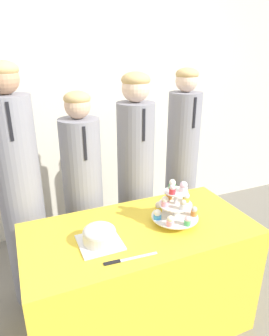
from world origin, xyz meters
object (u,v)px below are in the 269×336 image
Objects in this scene: round_cake at (99,235)px; student_0 at (22,199)px; cake_knife at (122,261)px; cupcake_stand at (175,205)px; student_1 at (84,201)px; student_2 at (136,183)px; student_3 at (181,175)px.

student_0 reaches higher than round_cake.
cupcake_stand is at bearing 30.96° from cake_knife.
cupcake_stand is 0.19× the size of student_1.
student_1 is 0.41m from student_2.
student_0 is at bearing 180.00° from student_3.
cupcake_stand is (0.42, 0.21, 0.11)m from cake_knife.
cake_knife is 0.17× the size of student_0.
cupcake_stand is at bearing -54.22° from student_1.
cupcake_stand is at bearing -124.70° from student_3.
cupcake_stand is 0.17× the size of student_3.
student_2 is (0.41, 0.79, 0.02)m from cake_knife.
round_cake is 0.20m from cake_knife.
student_2 reaches higher than cupcake_stand.
round_cake is at bearing -59.68° from student_0.
cupcake_stand reaches higher than round_cake.
student_2 is at bearing 90.55° from cupcake_stand.
student_0 is 1.22m from student_3.
student_1 is at bearing -180.00° from student_2.
student_3 reaches higher than student_2.
round_cake is at bearing -176.11° from cupcake_stand.
round_cake is 0.14× the size of student_3.
cupcake_stand is (0.47, 0.03, 0.06)m from round_cake.
cupcake_stand is 0.70m from student_3.
cake_knife is at bearing -72.30° from round_cake.
student_1 is 0.93× the size of student_2.
student_3 is at bearing 34.79° from round_cake.
cake_knife is 0.18× the size of student_2.
student_0 is 1.05× the size of student_2.
student_1 is at bearing 93.47° from cake_knife.
student_2 is at bearing 0.00° from student_1.
student_1 is (0.41, -0.00, -0.10)m from student_0.
student_0 is (-0.83, 0.57, -0.06)m from cupcake_stand.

